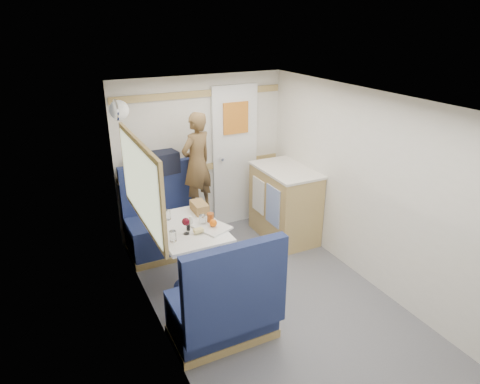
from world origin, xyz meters
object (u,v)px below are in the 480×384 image
tumbler_right (202,220)px  pepper_grinder (188,226)px  beer_glass (210,218)px  tray (211,227)px  duffel_bag (155,164)px  tumbler_left (173,236)px  cheese_block (198,230)px  salt_grinder (191,220)px  dome_light (119,110)px  dinette_table (189,240)px  bread_loaf (199,207)px  orange_fruit (213,223)px  person (197,163)px  galley_counter (284,203)px  tumbler_mid (168,215)px  bench_far (165,228)px  wine_glass (186,222)px  bench_near (225,311)px

tumbler_right → pepper_grinder: bearing=-167.2°
beer_glass → tray: bearing=-108.1°
duffel_bag → tumbler_left: size_ratio=5.18×
cheese_block → beer_glass: (0.19, 0.15, 0.02)m
beer_glass → salt_grinder: size_ratio=1.21×
dome_light → salt_grinder: size_ratio=2.23×
dinette_table → salt_grinder: 0.20m
bread_loaf → orange_fruit: bearing=-92.3°
person → bread_loaf: 0.70m
person → cheese_block: (-0.40, -1.06, -0.30)m
galley_counter → tumbler_left: 1.89m
tumbler_left → bread_loaf: bread_loaf is taller
bread_loaf → tumbler_mid: bearing=-175.9°
bench_far → wine_glass: 1.15m
person → wine_glass: person is taller
orange_fruit → tumbler_left: size_ratio=0.72×
person → tumbler_right: size_ratio=11.07×
orange_fruit → bench_far: bearing=101.7°
dinette_table → bench_near: size_ratio=0.88×
galley_counter → cheese_block: 1.63m
dinette_table → orange_fruit: orange_fruit is taller
dome_light → beer_glass: bearing=-55.2°
dinette_table → wine_glass: wine_glass is taller
dome_light → bench_far: bearing=2.1°
beer_glass → bread_loaf: (0.00, 0.30, -0.00)m
orange_fruit → tumbler_left: 0.44m
wine_glass → beer_glass: bearing=20.4°
duffel_bag → bread_loaf: 0.92m
beer_glass → bench_near: bearing=-105.2°
pepper_grinder → cheese_block: bearing=-59.3°
dinette_table → person: bearing=63.3°
tumbler_left → beer_glass: bearing=22.6°
tumbler_left → tumbler_right: size_ratio=0.95×
tray → tumbler_left: (-0.42, -0.09, 0.04)m
bench_near → duffel_bag: 2.11m
tray → galley_counter: bearing=28.1°
tumbler_right → tumbler_left: bearing=-153.6°
tray → orange_fruit: size_ratio=4.66×
bench_far → tumbler_right: bench_far is taller
tray → cheese_block: cheese_block is taller
tumbler_left → tumbler_mid: 0.47m
orange_fruit → pepper_grinder: size_ratio=0.77×
bench_far → bread_loaf: bearing=-69.4°
bench_near → pepper_grinder: size_ratio=10.82×
cheese_block → pepper_grinder: 0.13m
tumbler_mid → tray: bearing=-48.7°
tray → pepper_grinder: bearing=167.1°
dinette_table → pepper_grinder: 0.22m
orange_fruit → tray: bearing=133.6°
cheese_block → salt_grinder: salt_grinder is taller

